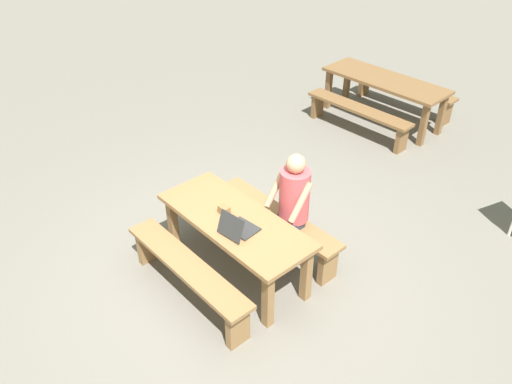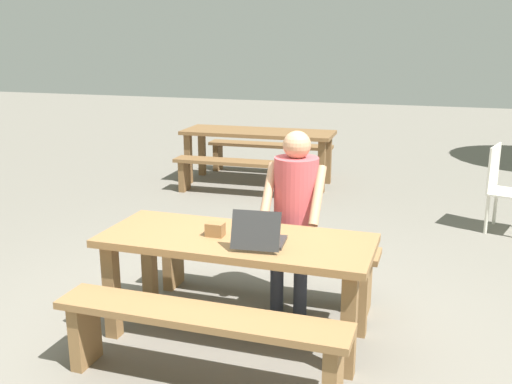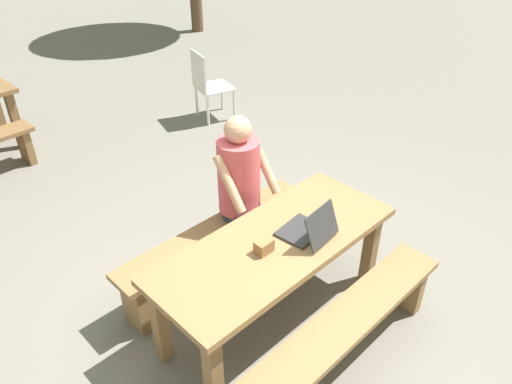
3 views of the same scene
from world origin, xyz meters
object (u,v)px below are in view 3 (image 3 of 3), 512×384
(small_pouch, at_px, (264,246))
(person_seated, at_px, (242,183))
(plastic_chair, at_px, (208,84))
(picnic_table_front, at_px, (275,253))
(laptop, at_px, (309,229))

(small_pouch, xyz_separation_m, person_seated, (0.39, 0.62, 0.03))
(small_pouch, relative_size, plastic_chair, 0.13)
(picnic_table_front, relative_size, laptop, 4.97)
(picnic_table_front, distance_m, small_pouch, 0.21)
(picnic_table_front, xyz_separation_m, person_seated, (0.25, 0.60, 0.19))
(laptop, distance_m, person_seated, 0.72)
(laptop, xyz_separation_m, person_seated, (0.05, 0.72, 0.01))
(plastic_chair, bearing_deg, person_seated, 161.85)
(picnic_table_front, xyz_separation_m, plastic_chair, (1.91, 3.03, -0.13))
(laptop, relative_size, plastic_chair, 0.40)
(small_pouch, height_order, person_seated, person_seated)
(small_pouch, bearing_deg, plastic_chair, 56.09)
(small_pouch, xyz_separation_m, plastic_chair, (2.05, 3.05, -0.29))
(picnic_table_front, height_order, plastic_chair, plastic_chair)
(small_pouch, height_order, plastic_chair, plastic_chair)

